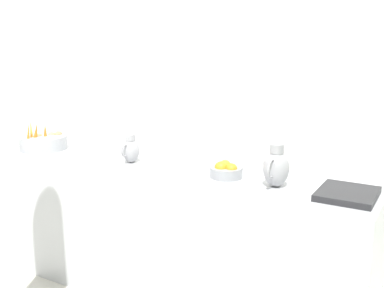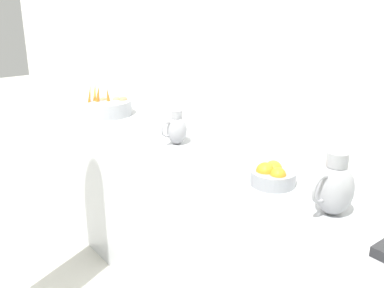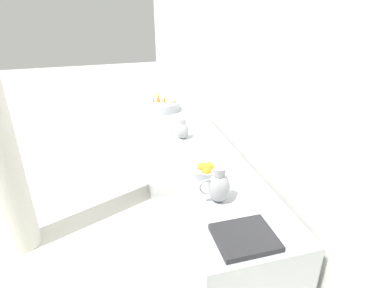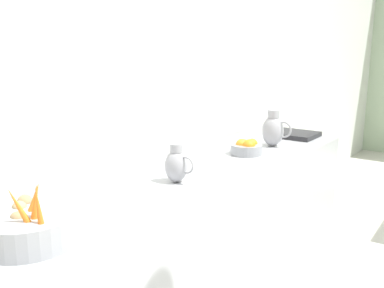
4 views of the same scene
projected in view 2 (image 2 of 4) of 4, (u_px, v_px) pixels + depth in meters
The scene contains 6 objects.
tile_wall_left at pixel (362, 45), 1.99m from camera, with size 0.10×9.57×3.00m, color white.
prep_counter at pixel (214, 230), 2.44m from camera, with size 0.69×2.72×0.91m, color #ADAFB5.
vegetable_colander at pixel (107, 107), 3.07m from camera, with size 0.36×0.36×0.23m.
orange_bowl at pixel (272, 175), 1.92m from camera, with size 0.20×0.20×0.11m.
metal_pitcher_tall at pixel (334, 187), 1.64m from camera, with size 0.21×0.15×0.25m.
metal_pitcher_short at pixel (176, 129), 2.45m from camera, with size 0.17×0.12×0.20m.
Camera 2 is at (-0.07, 1.81, 1.71)m, focal length 40.18 mm.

